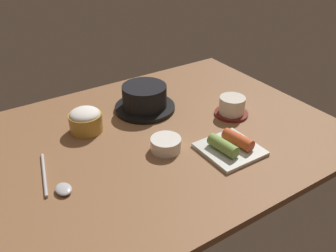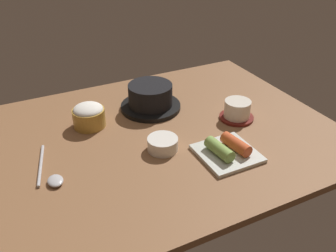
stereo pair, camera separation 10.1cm
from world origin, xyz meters
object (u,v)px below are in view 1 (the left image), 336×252
object	(u,v)px
banchan_cup_center	(166,144)
kimchi_plate	(230,146)
stone_pot	(145,99)
spoon	(57,184)
tea_cup_with_saucer	(232,106)
rice_bowl	(85,120)

from	to	relation	value
banchan_cup_center	kimchi_plate	bearing A→B (deg)	-34.87
stone_pot	kimchi_plate	distance (cm)	32.76
banchan_cup_center	spoon	distance (cm)	29.01
stone_pot	tea_cup_with_saucer	size ratio (longest dim) A/B	1.83
stone_pot	tea_cup_with_saucer	world-z (taller)	stone_pot
stone_pot	spoon	bearing A→B (deg)	-149.77
banchan_cup_center	kimchi_plate	distance (cm)	16.89
kimchi_plate	tea_cup_with_saucer	bearing A→B (deg)	47.48
rice_bowl	tea_cup_with_saucer	world-z (taller)	rice_bowl
kimchi_plate	spoon	world-z (taller)	kimchi_plate
banchan_cup_center	stone_pot	bearing A→B (deg)	73.79
stone_pot	banchan_cup_center	xyz separation A→B (cm)	(-6.45, -22.18, -1.96)
rice_bowl	banchan_cup_center	distance (cm)	24.73
banchan_cup_center	spoon	bearing A→B (deg)	176.93
stone_pot	tea_cup_with_saucer	xyz separation A→B (cm)	(20.62, -17.42, -0.99)
tea_cup_with_saucer	kimchi_plate	bearing A→B (deg)	-132.52
tea_cup_with_saucer	rice_bowl	bearing A→B (deg)	159.04
banchan_cup_center	spoon	size ratio (longest dim) A/B	0.44
rice_bowl	spoon	world-z (taller)	rice_bowl
kimchi_plate	rice_bowl	bearing A→B (deg)	132.64
tea_cup_with_saucer	kimchi_plate	world-z (taller)	tea_cup_with_saucer
stone_pot	kimchi_plate	size ratio (longest dim) A/B	1.30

